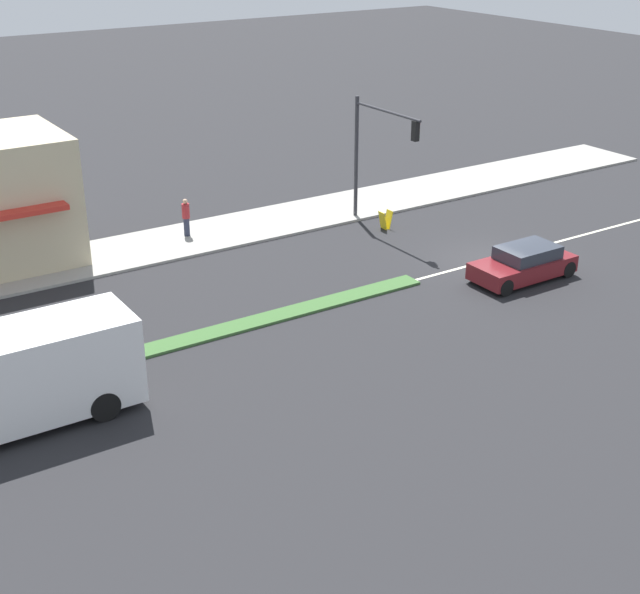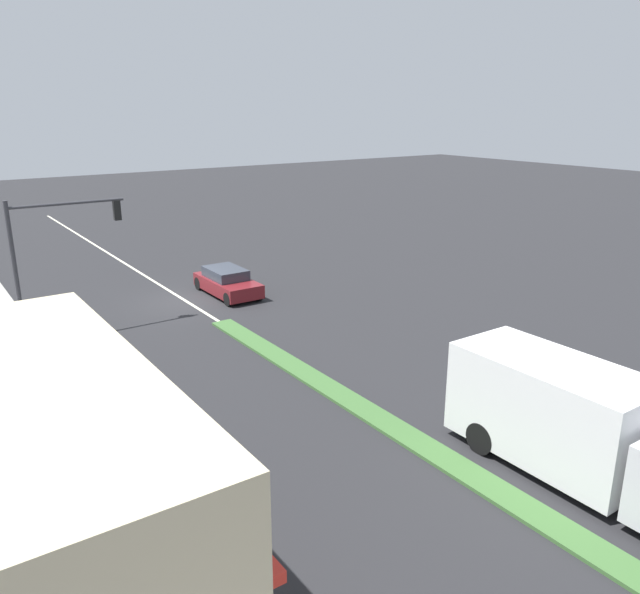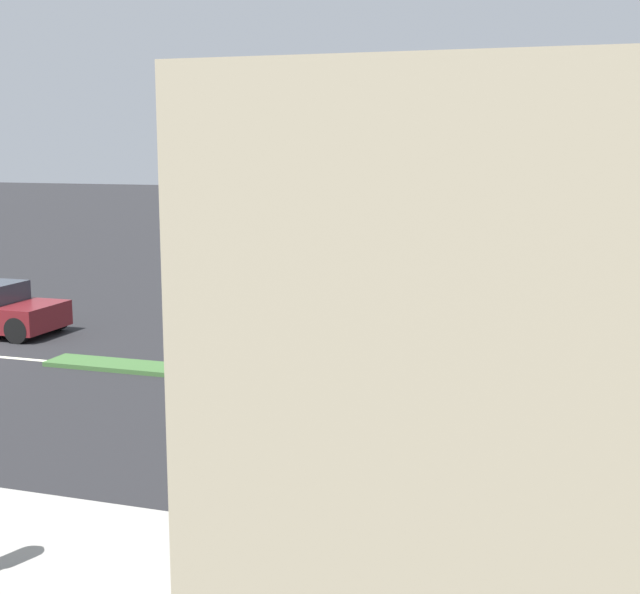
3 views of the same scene
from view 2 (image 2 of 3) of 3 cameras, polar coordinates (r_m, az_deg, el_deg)
ground_plane at (r=17.49m, az=12.33°, el=-15.00°), size 160.00×160.00×0.00m
lane_marking_center at (r=31.36m, az=-12.23°, el=-0.31°), size 0.16×60.00×0.01m
traffic_signal_main at (r=27.34m, az=-23.43°, el=4.55°), size 4.59×0.34×5.60m
pedestrian at (r=20.28m, az=-26.54°, el=-8.60°), size 0.34×0.34×1.69m
warning_aframe_sign at (r=28.54m, az=-21.48°, el=-2.00°), size 0.45×0.53×0.84m
delivery_truck at (r=17.32m, az=22.65°, el=-10.78°), size 2.44×7.50×2.87m
sedan_maroon at (r=31.81m, az=-8.47°, el=1.35°), size 1.88×4.25×1.34m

